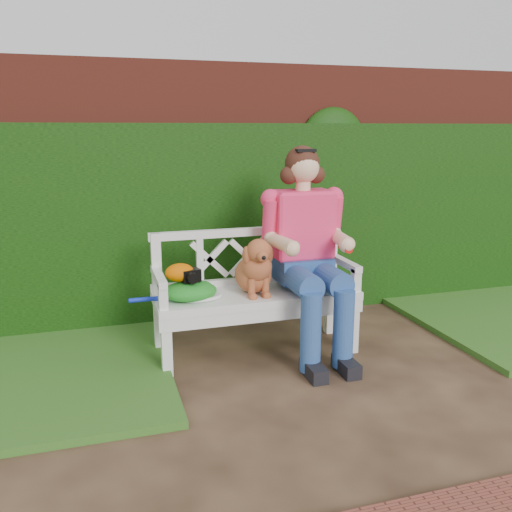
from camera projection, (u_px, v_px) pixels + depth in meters
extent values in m
plane|color=black|center=(356.00, 394.00, 3.47)|extent=(60.00, 60.00, 0.00)
cube|color=maroon|center=(266.00, 190.00, 4.98)|extent=(10.00, 0.30, 2.20)
cube|color=#20520F|center=(273.00, 221.00, 4.83)|extent=(10.00, 0.18, 1.70)
cube|color=black|center=(190.00, 275.00, 3.79)|extent=(0.15, 0.12, 0.09)
ellipsoid|color=#CB5800|center=(180.00, 272.00, 3.78)|extent=(0.25, 0.22, 0.13)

